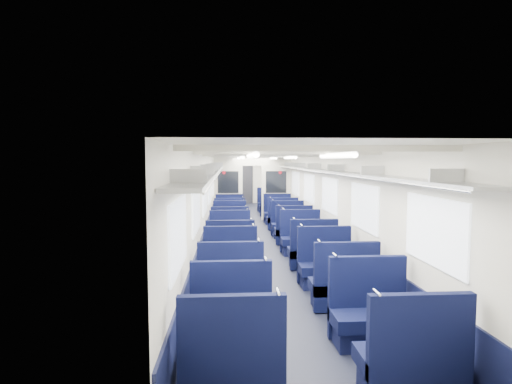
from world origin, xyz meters
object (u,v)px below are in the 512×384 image
Objects in this scene: seat_12 at (230,234)px; seat_19 at (278,214)px; seat_14 at (230,226)px; seat_13 at (293,232)px; seat_7 at (325,267)px; seat_20 at (229,208)px; seat_6 at (230,267)px; seat_8 at (230,254)px; seat_3 at (370,317)px; seat_16 at (230,220)px; seat_9 at (312,253)px; seat_11 at (301,240)px; seat_15 at (288,226)px; seat_4 at (231,287)px; seat_17 at (282,220)px; end_door at (245,184)px; seat_21 at (272,208)px; seat_18 at (230,215)px; seat_5 at (344,288)px; seat_0 at (232,366)px; bulkhead at (252,187)px; seat_10 at (230,241)px; seat_1 at (413,364)px; seat_22 at (229,205)px; seat_2 at (231,325)px.

seat_19 is (1.66, 3.57, 0.00)m from seat_12.
seat_13 is at bearing -34.02° from seat_14.
seat_7 is 1.00× the size of seat_14.
seat_20 is at bearing 90.00° from seat_14.
seat_6 and seat_8 have the same top height.
seat_3 is 1.00× the size of seat_16.
seat_6 is 1.93m from seat_9.
seat_6 is at bearing -125.72° from seat_11.
seat_15 is (0.00, 4.52, 0.00)m from seat_7.
seat_4 is 1.00× the size of seat_7.
seat_8 is 2.96m from seat_13.
seat_20 is (-1.66, 3.22, 0.00)m from seat_17.
end_door reaches higher than seat_17.
seat_21 is at bearing 90.00° from seat_15.
end_door is 6.93m from seat_19.
seat_9 is 4.87m from seat_16.
seat_16 is 1.00× the size of seat_18.
seat_0 is at bearing -127.45° from seat_5.
seat_17 is at bearing -69.07° from bulkhead.
seat_4 is at bearing -90.00° from seat_12.
seat_0 is (-0.83, -11.18, -0.91)m from bulkhead.
seat_3 and seat_10 have the same top height.
seat_4 is 3.40m from seat_10.
seat_16 is (-1.66, 1.16, 0.00)m from seat_15.
seat_15 is (0.00, 3.41, 0.00)m from seat_9.
seat_9 is at bearing -90.00° from seat_19.
seat_17 is at bearing -90.00° from seat_19.
seat_7 is 1.00× the size of seat_11.
seat_1 is at bearing -90.00° from seat_13.
seat_6 is 9.97m from seat_22.
seat_9 is (0.00, 1.11, 0.00)m from seat_7.
seat_12 is 5.74m from seat_21.
seat_12 and seat_15 have the same top height.
seat_14 and seat_21 have the same top height.
seat_17 is at bearing 79.56° from seat_0.
seat_13 is 1.00× the size of seat_16.
seat_10 and seat_20 have the same top height.
seat_12 and seat_22 have the same top height.
seat_16 is at bearing 90.00° from seat_14.
seat_7 is 1.11m from seat_9.
seat_7 and seat_14 have the same top height.
seat_18 is 1.00× the size of seat_19.
end_door reaches higher than seat_0.
seat_12 and seat_20 have the same top height.
bulkhead is 2.62× the size of seat_5.
seat_20 is at bearing 128.39° from bulkhead.
seat_21 is (0.00, 1.93, 0.00)m from seat_19.
seat_6 is 2.29m from seat_10.
seat_2 is 1.00× the size of seat_14.
seat_14 is 4.54m from seat_21.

